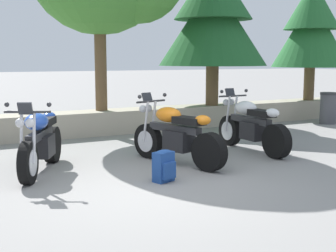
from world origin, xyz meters
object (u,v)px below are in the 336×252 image
object	(u,v)px
pine_tree_mid_right	(213,15)
trash_bin	(328,108)
motorcycle_orange_centre	(176,136)
rider_backpack	(164,165)
motorcycle_white_far_right	(251,126)
pine_tree_far_right	(311,26)
motorcycle_blue_near_left	(40,142)

from	to	relation	value
pine_tree_mid_right	trash_bin	bearing A→B (deg)	-20.95
motorcycle_orange_centre	rider_backpack	world-z (taller)	motorcycle_orange_centre
motorcycle_white_far_right	pine_tree_mid_right	world-z (taller)	pine_tree_mid_right
motorcycle_orange_centre	pine_tree_far_right	distance (m)	7.69
motorcycle_orange_centre	motorcycle_white_far_right	size ratio (longest dim) A/B	0.98
motorcycle_white_far_right	pine_tree_mid_right	size ratio (longest dim) A/B	0.54
motorcycle_blue_near_left	pine_tree_far_right	size ratio (longest dim) A/B	0.54
motorcycle_white_far_right	pine_tree_far_right	xyz separation A→B (m)	(4.66, 3.22, 2.25)
motorcycle_orange_centre	pine_tree_mid_right	bearing A→B (deg)	49.21
pine_tree_mid_right	pine_tree_far_right	xyz separation A→B (m)	(3.41, -0.06, -0.17)
motorcycle_blue_near_left	motorcycle_white_far_right	distance (m)	3.98
motorcycle_orange_centre	rider_backpack	bearing A→B (deg)	-127.50
motorcycle_blue_near_left	motorcycle_orange_centre	world-z (taller)	same
trash_bin	motorcycle_blue_near_left	bearing A→B (deg)	-166.99
pine_tree_mid_right	pine_tree_far_right	bearing A→B (deg)	-0.94
motorcycle_orange_centre	motorcycle_white_far_right	world-z (taller)	same
motorcycle_orange_centre	trash_bin	bearing A→B (deg)	21.29
motorcycle_orange_centre	trash_bin	world-z (taller)	motorcycle_orange_centre
motorcycle_white_far_right	rider_backpack	distance (m)	2.82
pine_tree_far_right	trash_bin	bearing A→B (deg)	-107.71
motorcycle_blue_near_left	pine_tree_far_right	bearing A→B (deg)	19.31
motorcycle_blue_near_left	rider_backpack	xyz separation A→B (m)	(1.45, -1.40, -0.24)
pine_tree_mid_right	trash_bin	xyz separation A→B (m)	(3.05, -1.17, -2.47)
rider_backpack	motorcycle_white_far_right	bearing A→B (deg)	25.59
motorcycle_orange_centre	pine_tree_far_right	xyz separation A→B (m)	(6.48, 3.50, 2.25)
pine_tree_far_right	motorcycle_blue_near_left	bearing A→B (deg)	-160.69
motorcycle_blue_near_left	motorcycle_white_far_right	size ratio (longest dim) A/B	0.92
motorcycle_white_far_right	rider_backpack	world-z (taller)	motorcycle_white_far_right
motorcycle_blue_near_left	trash_bin	distance (m)	8.50
motorcycle_white_far_right	pine_tree_far_right	size ratio (longest dim) A/B	0.59
motorcycle_orange_centre	rider_backpack	xyz separation A→B (m)	(-0.72, -0.93, -0.24)
pine_tree_mid_right	motorcycle_blue_near_left	bearing A→B (deg)	-149.49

